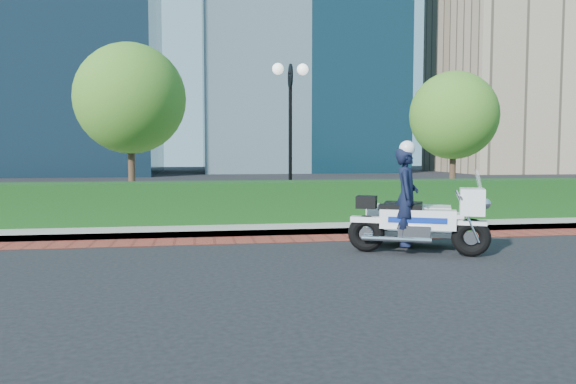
{
  "coord_description": "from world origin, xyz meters",
  "views": [
    {
      "loc": [
        -1.58,
        -10.44,
        1.91
      ],
      "look_at": [
        0.41,
        1.92,
        1.0
      ],
      "focal_mm": 35.0,
      "sensor_mm": 36.0,
      "label": 1
    }
  ],
  "objects": [
    {
      "name": "police_motorcycle",
      "position": [
        2.49,
        -0.25,
        0.72
      ],
      "size": [
        2.45,
        2.34,
        2.11
      ],
      "rotation": [
        0.0,
        0.0,
        -0.42
      ],
      "color": "black",
      "rests_on": "ground"
    },
    {
      "name": "tower_right",
      "position": [
        28.0,
        38.0,
        14.0
      ],
      "size": [
        14.0,
        12.0,
        28.0
      ],
      "primitive_type": "cube",
      "color": "gray",
      "rests_on": "ground"
    },
    {
      "name": "lamppost",
      "position": [
        1.0,
        5.2,
        2.96
      ],
      "size": [
        1.02,
        0.7,
        4.21
      ],
      "color": "black",
      "rests_on": "sidewalk"
    },
    {
      "name": "hedge_main",
      "position": [
        0.0,
        3.6,
        0.65
      ],
      "size": [
        18.0,
        1.2,
        1.0
      ],
      "primitive_type": "cube",
      "color": "black",
      "rests_on": "sidewalk"
    },
    {
      "name": "sidewalk",
      "position": [
        0.0,
        6.0,
        0.07
      ],
      "size": [
        60.0,
        8.0,
        0.15
      ],
      "primitive_type": "cube",
      "color": "gray",
      "rests_on": "ground"
    },
    {
      "name": "brick_strip",
      "position": [
        0.0,
        1.5,
        0.01
      ],
      "size": [
        60.0,
        1.0,
        0.01
      ],
      "primitive_type": "cube",
      "color": "maroon",
      "rests_on": "ground"
    },
    {
      "name": "tree_b",
      "position": [
        -3.5,
        6.5,
        3.43
      ],
      "size": [
        3.2,
        3.2,
        4.89
      ],
      "color": "#332319",
      "rests_on": "sidewalk"
    },
    {
      "name": "ground",
      "position": [
        0.0,
        0.0,
        0.0
      ],
      "size": [
        120.0,
        120.0,
        0.0
      ],
      "primitive_type": "plane",
      "color": "black",
      "rests_on": "ground"
    },
    {
      "name": "tree_c",
      "position": [
        6.5,
        6.5,
        3.05
      ],
      "size": [
        2.8,
        2.8,
        4.3
      ],
      "color": "#332319",
      "rests_on": "sidewalk"
    }
  ]
}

